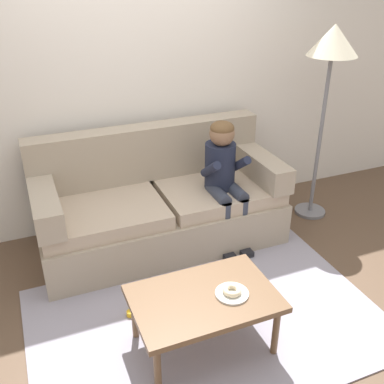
{
  "coord_description": "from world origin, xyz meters",
  "views": [
    {
      "loc": [
        -1.0,
        -2.42,
        2.26
      ],
      "look_at": [
        0.17,
        0.45,
        0.65
      ],
      "focal_mm": 41.87,
      "sensor_mm": 36.0,
      "label": 1
    }
  ],
  "objects_px": {
    "donut": "(232,290)",
    "floor_lamp": "(332,54)",
    "person_child": "(224,172)",
    "couch": "(159,205)",
    "coffee_table": "(204,302)",
    "toy_controller": "(142,311)"
  },
  "relations": [
    {
      "from": "donut",
      "to": "floor_lamp",
      "type": "distance_m",
      "value": 2.26
    },
    {
      "from": "donut",
      "to": "person_child",
      "type": "bearing_deg",
      "value": 66.73
    },
    {
      "from": "couch",
      "to": "person_child",
      "type": "relative_size",
      "value": 1.89
    },
    {
      "from": "coffee_table",
      "to": "person_child",
      "type": "distance_m",
      "value": 1.31
    },
    {
      "from": "couch",
      "to": "floor_lamp",
      "type": "height_order",
      "value": "floor_lamp"
    },
    {
      "from": "coffee_table",
      "to": "floor_lamp",
      "type": "distance_m",
      "value": 2.38
    },
    {
      "from": "person_child",
      "to": "donut",
      "type": "bearing_deg",
      "value": -113.27
    },
    {
      "from": "couch",
      "to": "donut",
      "type": "height_order",
      "value": "couch"
    },
    {
      "from": "couch",
      "to": "toy_controller",
      "type": "bearing_deg",
      "value": -116.52
    },
    {
      "from": "toy_controller",
      "to": "person_child",
      "type": "bearing_deg",
      "value": 17.84
    },
    {
      "from": "coffee_table",
      "to": "person_child",
      "type": "relative_size",
      "value": 0.82
    },
    {
      "from": "couch",
      "to": "donut",
      "type": "relative_size",
      "value": 17.31
    },
    {
      "from": "floor_lamp",
      "to": "donut",
      "type": "bearing_deg",
      "value": -140.77
    },
    {
      "from": "floor_lamp",
      "to": "person_child",
      "type": "bearing_deg",
      "value": -174.3
    },
    {
      "from": "coffee_table",
      "to": "toy_controller",
      "type": "bearing_deg",
      "value": 123.59
    },
    {
      "from": "person_child",
      "to": "floor_lamp",
      "type": "relative_size",
      "value": 0.61
    },
    {
      "from": "person_child",
      "to": "couch",
      "type": "bearing_deg",
      "value": 157.65
    },
    {
      "from": "toy_controller",
      "to": "floor_lamp",
      "type": "relative_size",
      "value": 0.13
    },
    {
      "from": "person_child",
      "to": "coffee_table",
      "type": "bearing_deg",
      "value": -121.1
    },
    {
      "from": "couch",
      "to": "donut",
      "type": "xyz_separation_m",
      "value": [
        0.02,
        -1.35,
        0.09
      ]
    },
    {
      "from": "donut",
      "to": "floor_lamp",
      "type": "xyz_separation_m",
      "value": [
        1.53,
        1.25,
        1.1
      ]
    },
    {
      "from": "floor_lamp",
      "to": "toy_controller",
      "type": "bearing_deg",
      "value": -159.09
    }
  ]
}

